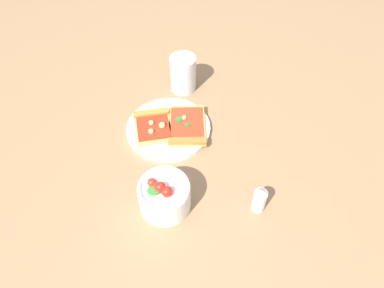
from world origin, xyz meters
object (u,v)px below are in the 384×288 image
(plate, at_px, (169,128))
(pizza_slice_near, at_px, (153,124))
(pizza_slice_far, at_px, (187,128))
(soda_glass, at_px, (183,74))
(pepper_shaker, at_px, (260,199))
(salad_bowl, at_px, (164,195))

(plate, distance_m, pizza_slice_near, 0.04)
(pizza_slice_far, height_order, soda_glass, soda_glass)
(plate, distance_m, pepper_shaker, 0.32)
(pizza_slice_far, relative_size, salad_bowl, 1.50)
(soda_glass, height_order, pepper_shaker, soda_glass)
(soda_glass, bearing_deg, pizza_slice_far, 41.34)
(salad_bowl, bearing_deg, soda_glass, -147.53)
(pizza_slice_near, bearing_deg, soda_glass, -167.22)
(salad_bowl, bearing_deg, plate, -142.07)
(soda_glass, bearing_deg, pepper_shaker, 60.40)
(pepper_shaker, bearing_deg, salad_bowl, -54.40)
(plate, xyz_separation_m, pizza_slice_near, (0.02, -0.03, 0.01))
(pizza_slice_near, height_order, pepper_shaker, pepper_shaker)
(plate, bearing_deg, soda_glass, -154.72)
(pizza_slice_near, bearing_deg, pizza_slice_far, 120.25)
(plate, relative_size, pizza_slice_far, 1.29)
(salad_bowl, distance_m, soda_glass, 0.41)
(pizza_slice_near, distance_m, pepper_shaker, 0.35)
(plate, bearing_deg, pizza_slice_near, -55.52)
(plate, bearing_deg, pepper_shaker, 78.94)
(plate, xyz_separation_m, pepper_shaker, (0.06, 0.31, 0.03))
(pepper_shaker, bearing_deg, pizza_slice_far, -107.38)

